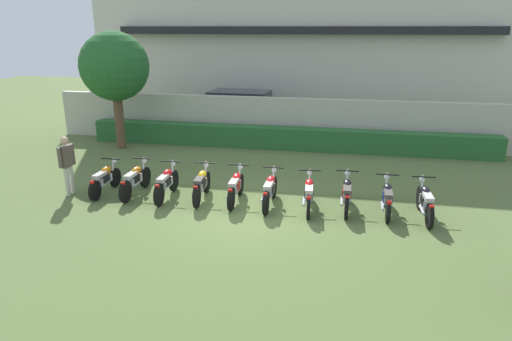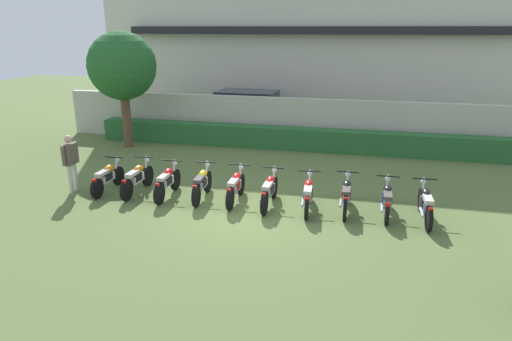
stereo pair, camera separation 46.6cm
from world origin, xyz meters
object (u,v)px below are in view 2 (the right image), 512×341
object	(u,v)px
motorcycle_in_row_4	(236,186)
inspector_person	(71,158)
motorcycle_in_row_6	(308,194)
tree_near_inspector	(122,67)
motorcycle_in_row_9	(425,204)
motorcycle_in_row_1	(137,178)
motorcycle_in_row_2	(167,182)
motorcycle_in_row_5	(269,190)
motorcycle_in_row_3	(202,184)
motorcycle_in_row_7	(346,195)
motorcycle_in_row_8	(387,199)
parked_car	(250,112)
motorcycle_in_row_0	(107,177)

from	to	relation	value
motorcycle_in_row_4	inspector_person	size ratio (longest dim) A/B	1.08
motorcycle_in_row_6	motorcycle_in_row_4	bearing A→B (deg)	82.32
tree_near_inspector	motorcycle_in_row_9	xyz separation A→B (m)	(10.96, -5.03, -2.75)
motorcycle_in_row_4	motorcycle_in_row_6	world-z (taller)	motorcycle_in_row_4
inspector_person	motorcycle_in_row_6	bearing A→B (deg)	1.75
motorcycle_in_row_1	motorcycle_in_row_2	size ratio (longest dim) A/B	1.06
motorcycle_in_row_4	motorcycle_in_row_5	size ratio (longest dim) A/B	0.98
motorcycle_in_row_6	motorcycle_in_row_3	bearing A→B (deg)	83.41
motorcycle_in_row_7	motorcycle_in_row_8	size ratio (longest dim) A/B	1.03
parked_car	motorcycle_in_row_4	world-z (taller)	parked_car
motorcycle_in_row_2	inspector_person	size ratio (longest dim) A/B	1.09
parked_car	motorcycle_in_row_4	size ratio (longest dim) A/B	2.47
motorcycle_in_row_6	inspector_person	xyz separation A→B (m)	(-6.94, -0.21, 0.57)
motorcycle_in_row_7	inspector_person	size ratio (longest dim) A/B	1.08
motorcycle_in_row_1	motorcycle_in_row_7	distance (m)	6.02
motorcycle_in_row_5	motorcycle_in_row_0	bearing A→B (deg)	90.03
motorcycle_in_row_2	motorcycle_in_row_5	size ratio (longest dim) A/B	0.99
parked_car	motorcycle_in_row_6	size ratio (longest dim) A/B	2.46
motorcycle_in_row_3	motorcycle_in_row_7	distance (m)	4.01
motorcycle_in_row_1	motorcycle_in_row_5	size ratio (longest dim) A/B	1.04
motorcycle_in_row_5	motorcycle_in_row_3	bearing A→B (deg)	88.05
motorcycle_in_row_1	motorcycle_in_row_6	size ratio (longest dim) A/B	1.06
motorcycle_in_row_9	motorcycle_in_row_2	bearing A→B (deg)	87.33
motorcycle_in_row_2	motorcycle_in_row_6	distance (m)	4.04
motorcycle_in_row_7	tree_near_inspector	bearing A→B (deg)	60.38
motorcycle_in_row_7	motorcycle_in_row_9	world-z (taller)	motorcycle_in_row_7
tree_near_inspector	motorcycle_in_row_3	size ratio (longest dim) A/B	2.48
tree_near_inspector	motorcycle_in_row_7	xyz separation A→B (m)	(9.00, -4.88, -2.75)
tree_near_inspector	motorcycle_in_row_7	size ratio (longest dim) A/B	2.48
parked_car	motorcycle_in_row_4	xyz separation A→B (m)	(1.84, -8.83, -0.48)
motorcycle_in_row_8	motorcycle_in_row_3	bearing A→B (deg)	90.49
tree_near_inspector	motorcycle_in_row_3	xyz separation A→B (m)	(4.99, -4.91, -2.75)
parked_car	motorcycle_in_row_7	size ratio (longest dim) A/B	2.48
tree_near_inspector	motorcycle_in_row_5	world-z (taller)	tree_near_inspector
parked_car	inspector_person	size ratio (longest dim) A/B	2.67
motorcycle_in_row_5	motorcycle_in_row_7	xyz separation A→B (m)	(2.05, 0.10, 0.00)
motorcycle_in_row_8	motorcycle_in_row_4	bearing A→B (deg)	90.46
tree_near_inspector	motorcycle_in_row_0	world-z (taller)	tree_near_inspector
motorcycle_in_row_0	inspector_person	world-z (taller)	inspector_person
tree_near_inspector	motorcycle_in_row_2	size ratio (longest dim) A/B	2.45
motorcycle_in_row_1	motorcycle_in_row_4	bearing A→B (deg)	-90.90
inspector_person	motorcycle_in_row_4	bearing A→B (deg)	3.76
motorcycle_in_row_6	motorcycle_in_row_5	bearing A→B (deg)	83.29
motorcycle_in_row_2	motorcycle_in_row_1	bearing A→B (deg)	82.17
tree_near_inspector	motorcycle_in_row_4	size ratio (longest dim) A/B	2.46
parked_car	motorcycle_in_row_9	world-z (taller)	parked_car
motorcycle_in_row_4	inspector_person	xyz separation A→B (m)	(-4.90, -0.32, 0.57)
motorcycle_in_row_0	inspector_person	xyz separation A→B (m)	(-0.99, -0.25, 0.58)
motorcycle_in_row_7	motorcycle_in_row_1	bearing A→B (deg)	89.04
parked_car	motorcycle_in_row_9	xyz separation A→B (m)	(6.82, -8.95, -0.48)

